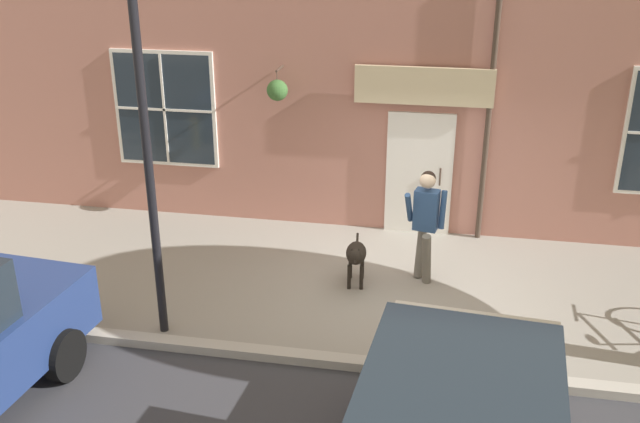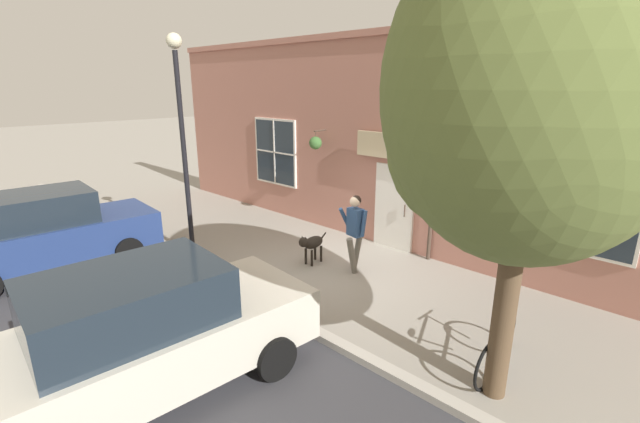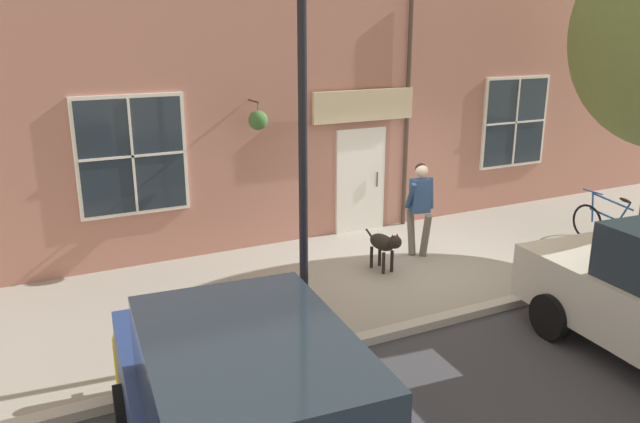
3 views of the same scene
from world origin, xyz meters
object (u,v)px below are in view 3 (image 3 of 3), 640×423
pedestrian_walking (420,201)px  dog_on_leash (385,243)px  fire_hydrant (123,361)px  street_lamp (302,95)px  leaning_bicycle (612,226)px

pedestrian_walking → dog_on_leash: 1.16m
dog_on_leash → fire_hydrant: (1.80, -4.62, -0.10)m
pedestrian_walking → dog_on_leash: size_ratio=1.77×
street_lamp → dog_on_leash: bearing=126.0°
pedestrian_walking → street_lamp: (2.03, -3.26, 2.20)m
dog_on_leash → street_lamp: size_ratio=0.20×
pedestrian_walking → street_lamp: size_ratio=0.35×
pedestrian_walking → leaning_bicycle: bearing=71.5°
leaning_bicycle → street_lamp: (0.83, -6.86, 2.86)m
leaning_bicycle → street_lamp: 7.48m
pedestrian_walking → fire_hydrant: (2.16, -5.57, -0.64)m
leaning_bicycle → street_lamp: size_ratio=0.35×
dog_on_leash → street_lamp: bearing=-54.0°
pedestrian_walking → dog_on_leash: (0.36, -0.96, -0.54)m
pedestrian_walking → dog_on_leash: bearing=-69.4°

